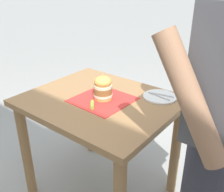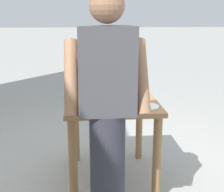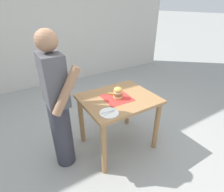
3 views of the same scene
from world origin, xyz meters
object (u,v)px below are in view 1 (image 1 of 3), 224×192
object	(u,v)px
side_plate_with_forks	(160,97)
diner_across_table	(216,134)
sandwich	(103,88)
pickle_spear	(92,105)
patio_table	(100,119)

from	to	relation	value
side_plate_with_forks	diner_across_table	bearing A→B (deg)	53.28
sandwich	pickle_spear	xyz separation A→B (m)	(0.13, 0.02, -0.06)
sandwich	pickle_spear	size ratio (longest dim) A/B	2.17
patio_table	diner_across_table	world-z (taller)	diner_across_table
side_plate_with_forks	diner_across_table	xyz separation A→B (m)	(0.35, 0.47, 0.09)
pickle_spear	diner_across_table	size ratio (longest dim) A/B	0.05
pickle_spear	side_plate_with_forks	xyz separation A→B (m)	(-0.38, 0.26, -0.01)
patio_table	side_plate_with_forks	bearing A→B (deg)	131.08
sandwich	side_plate_with_forks	xyz separation A→B (m)	(-0.25, 0.28, -0.07)
sandwich	pickle_spear	world-z (taller)	sandwich
sandwich	side_plate_with_forks	distance (m)	0.38
patio_table	pickle_spear	distance (m)	0.21
patio_table	pickle_spear	bearing A→B (deg)	17.78
side_plate_with_forks	diner_across_table	size ratio (longest dim) A/B	0.13
pickle_spear	diner_across_table	xyz separation A→B (m)	(-0.03, 0.73, 0.08)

